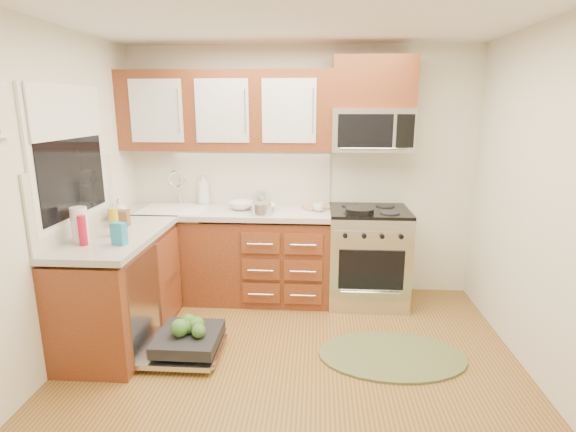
# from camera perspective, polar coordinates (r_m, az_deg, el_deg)

# --- Properties ---
(floor) EXTENTS (3.50, 3.50, 0.00)m
(floor) POSITION_cam_1_polar(r_m,az_deg,el_deg) (3.43, 0.30, -20.27)
(floor) COLOR brown
(floor) RESTS_ON ground
(ceiling) EXTENTS (3.50, 3.50, 0.00)m
(ceiling) POSITION_cam_1_polar(r_m,az_deg,el_deg) (2.90, 0.37, 25.32)
(ceiling) COLOR white
(ceiling) RESTS_ON ground
(wall_back) EXTENTS (3.50, 0.04, 2.50)m
(wall_back) POSITION_cam_1_polar(r_m,az_deg,el_deg) (4.64, 1.64, 5.48)
(wall_back) COLOR silver
(wall_back) RESTS_ON ground
(wall_front) EXTENTS (3.50, 0.04, 2.50)m
(wall_front) POSITION_cam_1_polar(r_m,az_deg,el_deg) (1.29, -4.62, -17.67)
(wall_front) COLOR silver
(wall_front) RESTS_ON ground
(wall_left) EXTENTS (0.04, 3.50, 2.50)m
(wall_left) POSITION_cam_1_polar(r_m,az_deg,el_deg) (3.49, -29.71, 0.88)
(wall_left) COLOR silver
(wall_left) RESTS_ON ground
(wall_right) EXTENTS (0.04, 3.50, 2.50)m
(wall_right) POSITION_cam_1_polar(r_m,az_deg,el_deg) (3.31, 32.14, -0.03)
(wall_right) COLOR silver
(wall_right) RESTS_ON ground
(base_cabinet_back) EXTENTS (2.05, 0.60, 0.85)m
(base_cabinet_back) POSITION_cam_1_polar(r_m,az_deg,el_deg) (4.63, -7.62, -5.19)
(base_cabinet_back) COLOR #5D2014
(base_cabinet_back) RESTS_ON ground
(base_cabinet_left) EXTENTS (0.60, 1.25, 0.85)m
(base_cabinet_left) POSITION_cam_1_polar(r_m,az_deg,el_deg) (4.02, -20.57, -8.98)
(base_cabinet_left) COLOR #5D2014
(base_cabinet_left) RESTS_ON ground
(countertop_back) EXTENTS (2.07, 0.64, 0.05)m
(countertop_back) POSITION_cam_1_polar(r_m,az_deg,el_deg) (4.49, -7.83, 0.52)
(countertop_back) COLOR #B8B4A9
(countertop_back) RESTS_ON base_cabinet_back
(countertop_left) EXTENTS (0.64, 1.27, 0.05)m
(countertop_left) POSITION_cam_1_polar(r_m,az_deg,el_deg) (3.86, -21.03, -2.47)
(countertop_left) COLOR #B8B4A9
(countertop_left) RESTS_ON base_cabinet_left
(backsplash_back) EXTENTS (2.05, 0.02, 0.57)m
(backsplash_back) POSITION_cam_1_polar(r_m,az_deg,el_deg) (4.71, -7.25, 5.01)
(backsplash_back) COLOR beige
(backsplash_back) RESTS_ON ground
(backsplash_left) EXTENTS (0.02, 1.25, 0.57)m
(backsplash_left) POSITION_cam_1_polar(r_m,az_deg,el_deg) (3.93, -25.33, 2.03)
(backsplash_left) COLOR beige
(backsplash_left) RESTS_ON ground
(upper_cabinets) EXTENTS (2.05, 0.35, 0.75)m
(upper_cabinets) POSITION_cam_1_polar(r_m,az_deg,el_deg) (4.50, -7.90, 13.09)
(upper_cabinets) COLOR #5D2014
(upper_cabinets) RESTS_ON ground
(cabinet_over_mw) EXTENTS (0.76, 0.35, 0.47)m
(cabinet_over_mw) POSITION_cam_1_polar(r_m,az_deg,el_deg) (4.44, 10.80, 16.33)
(cabinet_over_mw) COLOR #5D2014
(cabinet_over_mw) RESTS_ON ground
(range) EXTENTS (0.76, 0.64, 0.95)m
(range) POSITION_cam_1_polar(r_m,az_deg,el_deg) (4.53, 10.07, -5.02)
(range) COLOR silver
(range) RESTS_ON ground
(microwave) EXTENTS (0.76, 0.38, 0.40)m
(microwave) POSITION_cam_1_polar(r_m,az_deg,el_deg) (4.42, 10.58, 10.71)
(microwave) COLOR silver
(microwave) RESTS_ON ground
(sink) EXTENTS (0.62, 0.50, 0.26)m
(sink) POSITION_cam_1_polar(r_m,az_deg,el_deg) (4.62, -14.23, -0.66)
(sink) COLOR white
(sink) RESTS_ON ground
(dishwasher) EXTENTS (0.70, 0.60, 0.20)m
(dishwasher) POSITION_cam_1_polar(r_m,az_deg,el_deg) (3.77, -13.07, -15.47)
(dishwasher) COLOR silver
(dishwasher) RESTS_ON ground
(window) EXTENTS (0.03, 1.05, 1.05)m
(window) POSITION_cam_1_polar(r_m,az_deg,el_deg) (3.86, -26.03, 6.90)
(window) COLOR white
(window) RESTS_ON ground
(window_blind) EXTENTS (0.02, 0.96, 0.40)m
(window_blind) POSITION_cam_1_polar(r_m,az_deg,el_deg) (3.83, -26.22, 11.81)
(window_blind) COLOR white
(window_blind) RESTS_ON ground
(rug) EXTENTS (1.36, 1.14, 0.02)m
(rug) POSITION_cam_1_polar(r_m,az_deg,el_deg) (3.79, 13.02, -16.87)
(rug) COLOR #5C693C
(rug) RESTS_ON ground
(skillet) EXTENTS (0.35, 0.35, 0.05)m
(skillet) POSITION_cam_1_polar(r_m,az_deg,el_deg) (4.22, 9.08, 0.68)
(skillet) COLOR black
(skillet) RESTS_ON range
(stock_pot) EXTENTS (0.24, 0.24, 0.11)m
(stock_pot) POSITION_cam_1_polar(r_m,az_deg,el_deg) (4.22, -3.39, 0.92)
(stock_pot) COLOR silver
(stock_pot) RESTS_ON countertop_back
(cutting_board) EXTENTS (0.33, 0.28, 0.02)m
(cutting_board) POSITION_cam_1_polar(r_m,az_deg,el_deg) (4.50, 3.81, 1.10)
(cutting_board) COLOR tan
(cutting_board) RESTS_ON countertop_back
(canister) EXTENTS (0.11, 0.11, 0.15)m
(canister) POSITION_cam_1_polar(r_m,az_deg,el_deg) (4.62, -3.43, 2.25)
(canister) COLOR silver
(canister) RESTS_ON countertop_back
(paper_towel_roll) EXTENTS (0.15, 0.15, 0.27)m
(paper_towel_roll) POSITION_cam_1_polar(r_m,az_deg,el_deg) (3.70, -24.94, -1.00)
(paper_towel_roll) COLOR white
(paper_towel_roll) RESTS_ON countertop_left
(mustard_bottle) EXTENTS (0.08, 0.08, 0.23)m
(mustard_bottle) POSITION_cam_1_polar(r_m,az_deg,el_deg) (3.76, -21.26, -0.75)
(mustard_bottle) COLOR gold
(mustard_bottle) RESTS_ON countertop_left
(red_bottle) EXTENTS (0.07, 0.07, 0.22)m
(red_bottle) POSITION_cam_1_polar(r_m,az_deg,el_deg) (3.60, -24.64, -1.69)
(red_bottle) COLOR red
(red_bottle) RESTS_ON countertop_left
(wooden_box) EXTENTS (0.15, 0.11, 0.14)m
(wooden_box) POSITION_cam_1_polar(r_m,az_deg,el_deg) (4.06, -20.48, -0.29)
(wooden_box) COLOR brown
(wooden_box) RESTS_ON countertop_left
(blue_carton) EXTENTS (0.12, 0.09, 0.17)m
(blue_carton) POSITION_cam_1_polar(r_m,az_deg,el_deg) (3.52, -20.67, -2.13)
(blue_carton) COLOR teal
(blue_carton) RESTS_ON countertop_left
(bowl_a) EXTENTS (0.29, 0.29, 0.06)m
(bowl_a) POSITION_cam_1_polar(r_m,az_deg,el_deg) (4.41, -3.21, 1.12)
(bowl_a) COLOR #999999
(bowl_a) RESTS_ON countertop_back
(bowl_b) EXTENTS (0.31, 0.31, 0.08)m
(bowl_b) POSITION_cam_1_polar(r_m,az_deg,el_deg) (4.46, -5.97, 1.32)
(bowl_b) COLOR #999999
(bowl_b) RESTS_ON countertop_back
(cup) EXTENTS (0.11, 0.11, 0.09)m
(cup) POSITION_cam_1_polar(r_m,az_deg,el_deg) (4.36, 3.94, 1.13)
(cup) COLOR #999999
(cup) RESTS_ON countertop_back
(soap_bottle_a) EXTENTS (0.17, 0.17, 0.33)m
(soap_bottle_a) POSITION_cam_1_polar(r_m,az_deg,el_deg) (4.71, -10.68, 3.42)
(soap_bottle_a) COLOR #999999
(soap_bottle_a) RESTS_ON countertop_back
(soap_bottle_b) EXTENTS (0.10, 0.10, 0.17)m
(soap_bottle_b) POSITION_cam_1_polar(r_m,az_deg,el_deg) (4.25, -21.25, 0.45)
(soap_bottle_b) COLOR #999999
(soap_bottle_b) RESTS_ON countertop_left
(soap_bottle_c) EXTENTS (0.18, 0.18, 0.19)m
(soap_bottle_c) POSITION_cam_1_polar(r_m,az_deg,el_deg) (4.35, -20.63, 0.92)
(soap_bottle_c) COLOR #999999
(soap_bottle_c) RESTS_ON countertop_left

